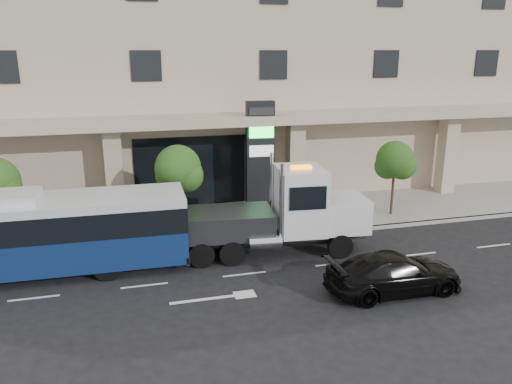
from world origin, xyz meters
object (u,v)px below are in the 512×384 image
(tow_truck, at_px, (281,214))
(signage_pylon, at_px, (260,156))
(city_bus, at_px, (9,235))
(black_sedan, at_px, (394,273))

(tow_truck, bearing_deg, signage_pylon, 89.82)
(city_bus, bearing_deg, signage_pylon, 25.34)
(tow_truck, height_order, black_sedan, tow_truck)
(signage_pylon, bearing_deg, city_bus, -150.94)
(tow_truck, distance_m, black_sedan, 5.65)
(tow_truck, xyz_separation_m, signage_pylon, (0.56, 5.65, 1.44))
(black_sedan, relative_size, signage_pylon, 0.86)
(black_sedan, height_order, signage_pylon, signage_pylon)
(signage_pylon, bearing_deg, tow_truck, -90.98)
(tow_truck, xyz_separation_m, black_sedan, (2.95, -4.71, -1.03))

